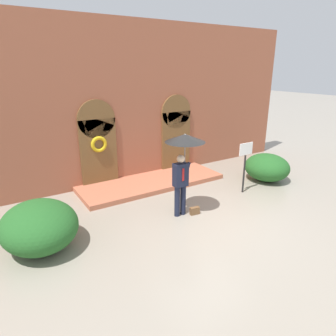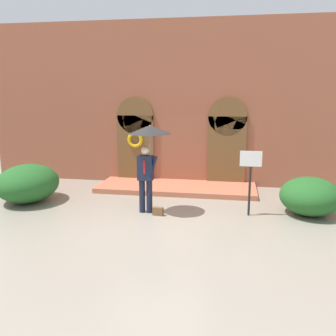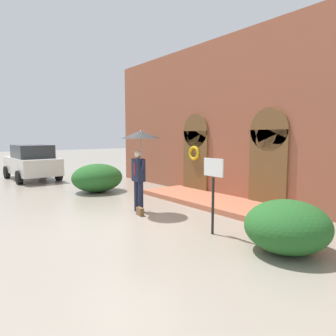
{
  "view_description": "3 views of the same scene",
  "coord_description": "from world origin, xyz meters",
  "px_view_note": "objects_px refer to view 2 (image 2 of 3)",
  "views": [
    {
      "loc": [
        -4.88,
        -5.79,
        4.06
      ],
      "look_at": [
        -0.09,
        1.82,
        1.0
      ],
      "focal_mm": 32.0,
      "sensor_mm": 36.0,
      "label": 1
    },
    {
      "loc": [
        1.81,
        -8.88,
        3.2
      ],
      "look_at": [
        0.02,
        1.3,
        1.1
      ],
      "focal_mm": 40.0,
      "sensor_mm": 36.0,
      "label": 2
    },
    {
      "loc": [
        6.84,
        -4.04,
        2.22
      ],
      "look_at": [
        -0.08,
        1.38,
        1.27
      ],
      "focal_mm": 32.0,
      "sensor_mm": 36.0,
      "label": 3
    }
  ],
  "objects_px": {
    "person_with_umbrella": "(149,142)",
    "handbag": "(158,211)",
    "sign_post": "(250,172)",
    "shrub_left": "(28,183)",
    "shrub_right": "(310,196)"
  },
  "relations": [
    {
      "from": "person_with_umbrella",
      "to": "handbag",
      "type": "distance_m",
      "value": 1.83
    },
    {
      "from": "handbag",
      "to": "shrub_right",
      "type": "relative_size",
      "value": 0.17
    },
    {
      "from": "sign_post",
      "to": "shrub_left",
      "type": "height_order",
      "value": "sign_post"
    },
    {
      "from": "sign_post",
      "to": "handbag",
      "type": "bearing_deg",
      "value": -169.72
    },
    {
      "from": "sign_post",
      "to": "shrub_left",
      "type": "bearing_deg",
      "value": 178.38
    },
    {
      "from": "shrub_left",
      "to": "shrub_right",
      "type": "bearing_deg",
      "value": 1.34
    },
    {
      "from": "person_with_umbrella",
      "to": "shrub_left",
      "type": "distance_m",
      "value": 4.04
    },
    {
      "from": "person_with_umbrella",
      "to": "sign_post",
      "type": "bearing_deg",
      "value": 4.94
    },
    {
      "from": "handbag",
      "to": "sign_post",
      "type": "distance_m",
      "value": 2.62
    },
    {
      "from": "sign_post",
      "to": "shrub_right",
      "type": "xyz_separation_m",
      "value": [
        1.59,
        0.37,
        -0.66
      ]
    },
    {
      "from": "shrub_right",
      "to": "person_with_umbrella",
      "type": "bearing_deg",
      "value": -171.96
    },
    {
      "from": "person_with_umbrella",
      "to": "handbag",
      "type": "height_order",
      "value": "person_with_umbrella"
    },
    {
      "from": "sign_post",
      "to": "person_with_umbrella",
      "type": "bearing_deg",
      "value": -175.06
    },
    {
      "from": "person_with_umbrella",
      "to": "shrub_right",
      "type": "distance_m",
      "value": 4.5
    },
    {
      "from": "handbag",
      "to": "person_with_umbrella",
      "type": "bearing_deg",
      "value": 152.26
    }
  ]
}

